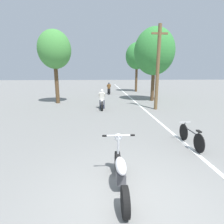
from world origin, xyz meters
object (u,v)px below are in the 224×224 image
roadside_tree_right_near (154,52)px  roadside_tree_right_far (137,56)px  utility_pole (158,67)px  bicycle_parked (191,136)px  motorcycle_rider_far (109,90)px  motorcycle_foreground (120,172)px  roadside_tree_left (54,50)px  motorcycle_rider_lead (102,101)px

roadside_tree_right_near → roadside_tree_right_far: roadside_tree_right_near is taller
utility_pole → roadside_tree_right_far: (0.95, 11.90, 1.76)m
bicycle_parked → motorcycle_rider_far: bearing=97.8°
roadside_tree_right_far → motorcycle_foreground: size_ratio=3.20×
motorcycle_foreground → bicycle_parked: size_ratio=1.16×
roadside_tree_left → motorcycle_rider_lead: roadside_tree_left is taller
utility_pole → motorcycle_foreground: (-3.51, -8.61, -2.52)m
roadside_tree_right_far → bicycle_parked: (-1.67, -18.29, -4.35)m
motorcycle_rider_far → bicycle_parked: 16.19m
roadside_tree_left → motorcycle_rider_far: bearing=54.0°
motorcycle_rider_lead → motorcycle_rider_far: (0.94, 9.16, -0.01)m
utility_pole → bicycle_parked: bearing=-96.4°
utility_pole → motorcycle_rider_lead: utility_pole is taller
roadside_tree_right_far → utility_pole: bearing=-94.6°
roadside_tree_right_near → motorcycle_rider_lead: size_ratio=3.16×
roadside_tree_right_near → motorcycle_rider_lead: 6.98m
roadside_tree_left → utility_pole: bearing=-22.3°
motorcycle_rider_lead → motorcycle_rider_far: bearing=84.2°
roadside_tree_right_far → motorcycle_rider_far: (-3.86, -2.25, -4.18)m
motorcycle_rider_far → roadside_tree_right_near: bearing=-56.8°
motorcycle_foreground → motorcycle_rider_far: size_ratio=0.92×
motorcycle_foreground → motorcycle_rider_far: bearing=88.1°
roadside_tree_left → motorcycle_rider_lead: (3.80, -2.64, -3.84)m
roadside_tree_right_far → motorcycle_rider_far: size_ratio=2.95×
roadside_tree_right_near → roadside_tree_left: bearing=-175.0°
roadside_tree_right_near → utility_pole: bearing=-102.7°
motorcycle_rider_lead → roadside_tree_left: bearing=145.2°
bicycle_parked → roadside_tree_left: bearing=126.0°
roadside_tree_right_near → motorcycle_rider_lead: (-4.72, -3.39, -3.86)m
roadside_tree_right_near → roadside_tree_right_far: (0.08, 8.02, 0.30)m
roadside_tree_right_far → motorcycle_rider_lead: (-4.80, -11.41, -4.17)m
roadside_tree_left → bicycle_parked: (6.93, -9.52, -4.03)m
roadside_tree_right_near → motorcycle_rider_far: 7.91m
roadside_tree_right_near → roadside_tree_left: roadside_tree_right_near is taller
utility_pole → roadside_tree_right_near: (0.87, 3.89, 1.46)m
roadside_tree_left → motorcycle_rider_far: roadside_tree_left is taller
roadside_tree_left → motorcycle_rider_lead: 6.02m
roadside_tree_left → bicycle_parked: bearing=-54.0°
roadside_tree_right_far → roadside_tree_left: size_ratio=1.08×
roadside_tree_right_far → motorcycle_rider_lead: size_ratio=3.16×
roadside_tree_right_far → bicycle_parked: size_ratio=3.72×
motorcycle_rider_lead → motorcycle_rider_far: motorcycle_rider_lead is taller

